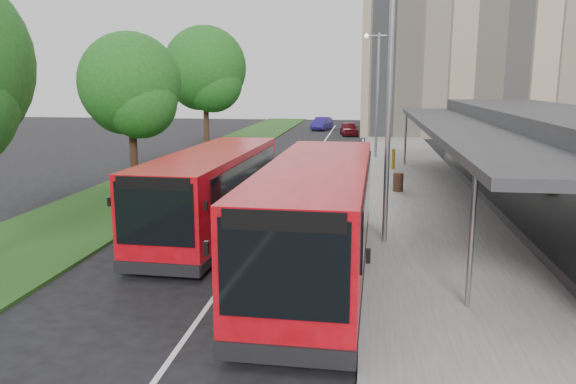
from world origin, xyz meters
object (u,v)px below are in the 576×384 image
Objects in this scene: bus_second at (213,192)px; car_far at (322,123)px; bus_main at (317,219)px; litter_bin at (398,182)px; bollard at (393,159)px; tree_mid at (131,90)px; tree_far at (205,73)px; lamp_post_near at (386,95)px; lamp_post_far at (376,87)px; car_near at (349,129)px.

bus_second is 41.52m from car_far.
litter_bin is (2.75, 11.43, -0.99)m from bus_main.
car_far is at bearing 100.33° from litter_bin.
bus_main reaches higher than litter_bin.
tree_mid is at bearing -146.23° from bollard.
bus_main is 18.41m from bollard.
tree_mid is 12.03m from tree_far.
tree_far is 7.57× the size of bollard.
lamp_post_near is 20.00m from lamp_post_far.
car_far is (5.90, 35.24, -4.04)m from tree_mid.
car_near is at bearing 91.79° from bus_main.
tree_mid is 0.67× the size of bus_main.
lamp_post_near is at bearing -59.71° from tree_far.
bus_second is 36.01m from car_near.
bus_main is (9.33, -22.05, -4.04)m from tree_far.
lamp_post_far is 2.11× the size of car_near.
tree_mid is 15.15m from bollard.
car_far is (-6.25, 27.11, -0.05)m from bollard.
bus_main is at bearing -42.26° from bus_second.
litter_bin is 0.73× the size of bollard.
tree_far is 1.08× the size of lamp_post_far.
lamp_post_near is 1.96× the size of car_far.
bus_second is (5.46, -6.28, -3.28)m from tree_mid.
lamp_post_far is 0.80× the size of bus_second.
car_far is (5.90, 23.24, -4.93)m from tree_far.
lamp_post_near and lamp_post_far have the same top height.
car_near is (8.93, 17.56, -4.96)m from tree_far.
litter_bin is 6.75m from bollard.
car_far is at bearing 97.04° from lamp_post_near.
tree_far is at bearing 162.31° from bollard.
bus_main is 2.65× the size of car_far.
lamp_post_near is at bearing -90.00° from lamp_post_far.
lamp_post_near is (11.13, -19.05, -0.88)m from tree_far.
litter_bin is at bearing -85.32° from lamp_post_far.
bus_second is at bearing -79.30° from car_far.
bollard is (0.07, 6.74, 0.15)m from litter_bin.
bollard reaches higher than litter_bin.
tree_far reaches higher than car_near.
tree_far is 11.20m from lamp_post_far.
bollard is at bearing 67.10° from bus_second.
bus_second is 8.74× the size of bollard.
bus_second is 15.90m from bollard.
litter_bin is (0.95, -11.57, -4.15)m from lamp_post_far.
lamp_post_far is 1.96× the size of car_far.
bollard is (1.02, -4.82, -3.99)m from lamp_post_far.
car_near reaches higher than litter_bin.
lamp_post_near is 6.59m from bus_second.
lamp_post_near is at bearing -96.41° from litter_bin.
lamp_post_far reaches higher than litter_bin.
lamp_post_far is at bearing -90.03° from car_near.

